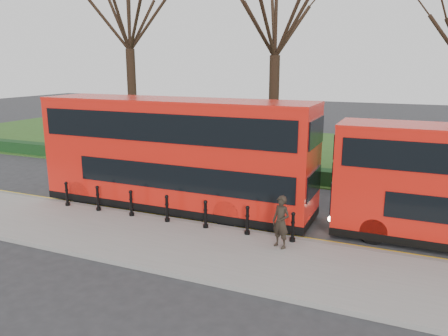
% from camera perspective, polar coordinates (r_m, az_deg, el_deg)
% --- Properties ---
extents(ground, '(120.00, 120.00, 0.00)m').
position_cam_1_polar(ground, '(18.80, -8.81, -5.45)').
color(ground, '#28282B').
rests_on(ground, ground).
extents(pavement, '(60.00, 4.00, 0.15)m').
position_cam_1_polar(pavement, '(16.48, -14.41, -8.19)').
color(pavement, gray).
rests_on(pavement, ground).
extents(kerb, '(60.00, 0.25, 0.16)m').
position_cam_1_polar(kerb, '(17.99, -10.52, -6.14)').
color(kerb, slate).
rests_on(kerb, ground).
extents(grass_verge, '(60.00, 18.00, 0.06)m').
position_cam_1_polar(grass_verge, '(32.06, 5.54, 2.53)').
color(grass_verge, '#2B4B19').
rests_on(grass_verge, ground).
extents(hedge, '(60.00, 0.90, 0.80)m').
position_cam_1_polar(hedge, '(24.48, -0.39, 0.10)').
color(hedge, black).
rests_on(hedge, ground).
extents(yellow_line_outer, '(60.00, 0.10, 0.01)m').
position_cam_1_polar(yellow_line_outer, '(18.25, -9.98, -6.07)').
color(yellow_line_outer, yellow).
rests_on(yellow_line_outer, ground).
extents(yellow_line_inner, '(60.00, 0.10, 0.01)m').
position_cam_1_polar(yellow_line_inner, '(18.40, -9.64, -5.88)').
color(yellow_line_inner, yellow).
rests_on(yellow_line_inner, ground).
extents(tree_left, '(8.19, 8.19, 12.79)m').
position_cam_1_polar(tree_left, '(30.76, -12.40, 19.21)').
color(tree_left, black).
rests_on(tree_left, ground).
extents(tree_mid, '(7.62, 7.62, 11.90)m').
position_cam_1_polar(tree_mid, '(26.27, 6.80, 19.04)').
color(tree_mid, black).
rests_on(tree_mid, ground).
extents(bollard_row, '(9.96, 0.15, 1.00)m').
position_cam_1_polar(bollard_row, '(16.84, -7.46, -5.32)').
color(bollard_row, black).
rests_on(bollard_row, pavement).
extents(bus_lead, '(11.68, 2.68, 4.65)m').
position_cam_1_polar(bus_lead, '(18.31, -6.41, 1.71)').
color(bus_lead, red).
rests_on(bus_lead, ground).
extents(pedestrian, '(0.75, 0.63, 1.75)m').
position_cam_1_polar(pedestrian, '(14.40, 7.45, -7.00)').
color(pedestrian, black).
rests_on(pedestrian, pavement).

